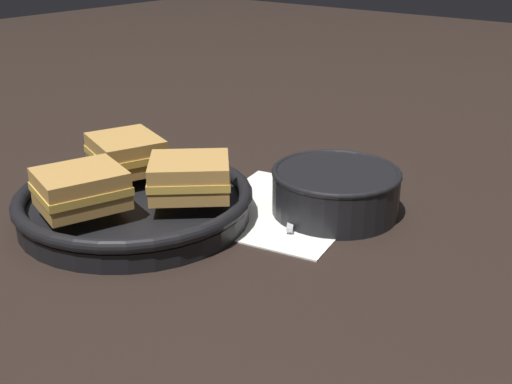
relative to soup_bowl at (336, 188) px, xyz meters
name	(u,v)px	position (x,y,z in m)	size (l,w,h in m)	color
ground_plane	(268,209)	(-0.05, 0.08, -0.04)	(4.00, 4.00, 0.00)	black
napkin	(283,209)	(-0.04, 0.06, -0.03)	(0.26, 0.23, 0.00)	white
soup_bowl	(336,188)	(0.00, 0.00, 0.00)	(0.17, 0.17, 0.06)	black
spoon	(294,194)	(0.00, 0.07, -0.03)	(0.15, 0.10, 0.01)	silver
skillet	(135,203)	(-0.18, 0.19, -0.01)	(0.31, 0.31, 0.04)	black
sandwich_near_left	(81,189)	(-0.25, 0.20, 0.03)	(0.12, 0.12, 0.05)	#C18E47
sandwich_near_right	(190,177)	(-0.14, 0.13, 0.03)	(0.13, 0.13, 0.05)	#C18E47
sandwich_far_left	(126,153)	(-0.13, 0.26, 0.03)	(0.12, 0.13, 0.05)	#C18E47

